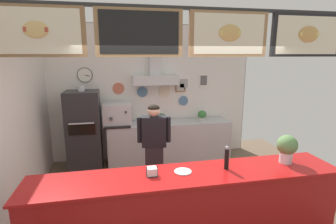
{
  "coord_description": "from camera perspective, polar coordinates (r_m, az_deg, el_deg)",
  "views": [
    {
      "loc": [
        -0.8,
        -3.19,
        2.4
      ],
      "look_at": [
        0.0,
        0.81,
        1.49
      ],
      "focal_mm": 27.72,
      "sensor_mm": 36.0,
      "label": 1
    }
  ],
  "objects": [
    {
      "name": "potted_sage",
      "position": [
        6.06,
        7.5,
        -0.63
      ],
      "size": [
        0.2,
        0.2,
        0.23
      ],
      "color": "beige",
      "rests_on": "back_prep_counter"
    },
    {
      "name": "basil_vase",
      "position": [
        3.74,
        24.67,
        -7.19
      ],
      "size": [
        0.26,
        0.26,
        0.37
      ],
      "color": "silver",
      "rests_on": "service_counter"
    },
    {
      "name": "pizza_oven",
      "position": [
        5.62,
        -17.94,
        -4.14
      ],
      "size": [
        0.67,
        0.64,
        1.79
      ],
      "color": "#232326",
      "rests_on": "ground_plane"
    },
    {
      "name": "pepper_grinder",
      "position": [
        3.32,
        12.8,
        -9.77
      ],
      "size": [
        0.06,
        0.06,
        0.3
      ],
      "color": "black",
      "rests_on": "service_counter"
    },
    {
      "name": "condiment_plate",
      "position": [
        3.23,
        3.29,
        -12.92
      ],
      "size": [
        0.21,
        0.21,
        0.01
      ],
      "color": "white",
      "rests_on": "service_counter"
    },
    {
      "name": "napkin_holder",
      "position": [
        3.13,
        -3.53,
        -12.97
      ],
      "size": [
        0.14,
        0.13,
        0.11
      ],
      "color": "#262628",
      "rests_on": "service_counter"
    },
    {
      "name": "espresso_machine",
      "position": [
        5.66,
        -11.13,
        -0.61
      ],
      "size": [
        0.6,
        0.48,
        0.47
      ],
      "color": "silver",
      "rests_on": "back_prep_counter"
    },
    {
      "name": "service_counter",
      "position": [
        3.44,
        4.31,
        -20.93
      ],
      "size": [
        3.78,
        0.66,
        1.01
      ],
      "color": "maroon",
      "rests_on": "ground_plane"
    },
    {
      "name": "shop_worker",
      "position": [
        4.45,
        -3.06,
        -7.65
      ],
      "size": [
        0.56,
        0.28,
        1.6
      ],
      "rotation": [
        0.0,
        0.0,
        2.99
      ],
      "color": "#232328",
      "rests_on": "ground_plane"
    },
    {
      "name": "back_prep_counter",
      "position": [
        5.99,
        0.36,
        -6.52
      ],
      "size": [
        2.77,
        0.58,
        0.9
      ],
      "color": "#B7BABF",
      "rests_on": "ground_plane"
    },
    {
      "name": "back_wall_assembly",
      "position": [
        5.85,
        -3.39,
        5.03
      ],
      "size": [
        4.64,
        3.09,
        3.06
      ],
      "color": "gray",
      "rests_on": "ground_plane"
    },
    {
      "name": "potted_oregano",
      "position": [
        5.81,
        -1.29,
        -1.23
      ],
      "size": [
        0.18,
        0.18,
        0.21
      ],
      "color": "beige",
      "rests_on": "back_prep_counter"
    }
  ]
}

